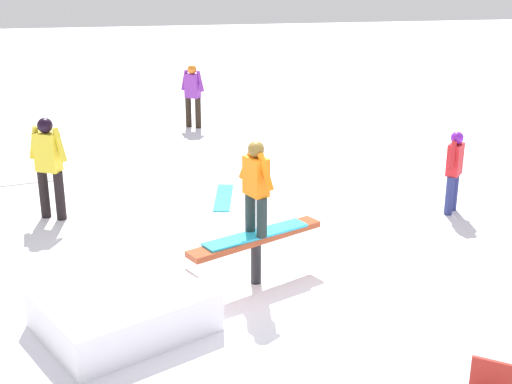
{
  "coord_description": "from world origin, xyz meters",
  "views": [
    {
      "loc": [
        -1.37,
        -8.39,
        4.3
      ],
      "look_at": [
        0.0,
        0.0,
        1.27
      ],
      "focal_mm": 50.0,
      "sensor_mm": 36.0,
      "label": 1
    }
  ],
  "objects_px": {
    "main_rider_on_rail": "(256,191)",
    "bystander_yellow": "(49,163)",
    "rail_feature": "(256,243)",
    "loose_snowboard_white": "(23,182)",
    "bystander_purple": "(193,93)",
    "bystander_red": "(454,168)",
    "loose_snowboard_cyan": "(224,198)"
  },
  "relations": [
    {
      "from": "bystander_red",
      "to": "main_rider_on_rail",
      "type": "bearing_deg",
      "value": 159.49
    },
    {
      "from": "bystander_red",
      "to": "loose_snowboard_cyan",
      "type": "relative_size",
      "value": 1.01
    },
    {
      "from": "bystander_purple",
      "to": "bystander_yellow",
      "type": "bearing_deg",
      "value": 97.92
    },
    {
      "from": "bystander_red",
      "to": "loose_snowboard_white",
      "type": "distance_m",
      "value": 7.8
    },
    {
      "from": "rail_feature",
      "to": "loose_snowboard_cyan",
      "type": "bearing_deg",
      "value": 62.81
    },
    {
      "from": "bystander_red",
      "to": "loose_snowboard_cyan",
      "type": "distance_m",
      "value": 3.94
    },
    {
      "from": "rail_feature",
      "to": "main_rider_on_rail",
      "type": "distance_m",
      "value": 0.72
    },
    {
      "from": "loose_snowboard_cyan",
      "to": "rail_feature",
      "type": "bearing_deg",
      "value": 10.82
    },
    {
      "from": "rail_feature",
      "to": "bystander_red",
      "type": "bearing_deg",
      "value": 1.48
    },
    {
      "from": "main_rider_on_rail",
      "to": "bystander_yellow",
      "type": "relative_size",
      "value": 0.88
    },
    {
      "from": "bystander_purple",
      "to": "loose_snowboard_white",
      "type": "relative_size",
      "value": 1.16
    },
    {
      "from": "main_rider_on_rail",
      "to": "bystander_red",
      "type": "bearing_deg",
      "value": 3.78
    },
    {
      "from": "main_rider_on_rail",
      "to": "bystander_red",
      "type": "height_order",
      "value": "main_rider_on_rail"
    },
    {
      "from": "rail_feature",
      "to": "loose_snowboard_cyan",
      "type": "height_order",
      "value": "rail_feature"
    },
    {
      "from": "bystander_yellow",
      "to": "bystander_purple",
      "type": "bearing_deg",
      "value": -88.05
    },
    {
      "from": "bystander_yellow",
      "to": "loose_snowboard_white",
      "type": "bearing_deg",
      "value": -40.62
    },
    {
      "from": "rail_feature",
      "to": "bystander_purple",
      "type": "bearing_deg",
      "value": 63.2
    },
    {
      "from": "rail_feature",
      "to": "loose_snowboard_white",
      "type": "xyz_separation_m",
      "value": [
        -3.65,
        4.77,
        -0.55
      ]
    },
    {
      "from": "rail_feature",
      "to": "bystander_purple",
      "type": "xyz_separation_m",
      "value": [
        -0.16,
        8.41,
        0.28
      ]
    },
    {
      "from": "bystander_red",
      "to": "loose_snowboard_white",
      "type": "xyz_separation_m",
      "value": [
        -7.26,
        2.74,
        -0.76
      ]
    },
    {
      "from": "bystander_yellow",
      "to": "loose_snowboard_cyan",
      "type": "distance_m",
      "value": 3.03
    },
    {
      "from": "rail_feature",
      "to": "loose_snowboard_cyan",
      "type": "relative_size",
      "value": 1.39
    },
    {
      "from": "rail_feature",
      "to": "loose_snowboard_cyan",
      "type": "xyz_separation_m",
      "value": [
        -0.04,
        3.3,
        -0.55
      ]
    },
    {
      "from": "bystander_purple",
      "to": "bystander_red",
      "type": "distance_m",
      "value": 7.41
    },
    {
      "from": "loose_snowboard_cyan",
      "to": "loose_snowboard_white",
      "type": "distance_m",
      "value": 3.9
    },
    {
      "from": "loose_snowboard_white",
      "to": "rail_feature",
      "type": "bearing_deg",
      "value": -64.38
    },
    {
      "from": "bystander_purple",
      "to": "loose_snowboard_white",
      "type": "bearing_deg",
      "value": 80.05
    },
    {
      "from": "loose_snowboard_cyan",
      "to": "bystander_purple",
      "type": "bearing_deg",
      "value": -168.54
    },
    {
      "from": "main_rider_on_rail",
      "to": "loose_snowboard_white",
      "type": "height_order",
      "value": "main_rider_on_rail"
    },
    {
      "from": "rail_feature",
      "to": "loose_snowboard_white",
      "type": "bearing_deg",
      "value": 99.52
    },
    {
      "from": "bystander_purple",
      "to": "loose_snowboard_cyan",
      "type": "xyz_separation_m",
      "value": [
        0.12,
        -5.1,
        -0.84
      ]
    },
    {
      "from": "bystander_yellow",
      "to": "bystander_red",
      "type": "xyz_separation_m",
      "value": [
        6.5,
        -0.79,
        -0.16
      ]
    }
  ]
}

